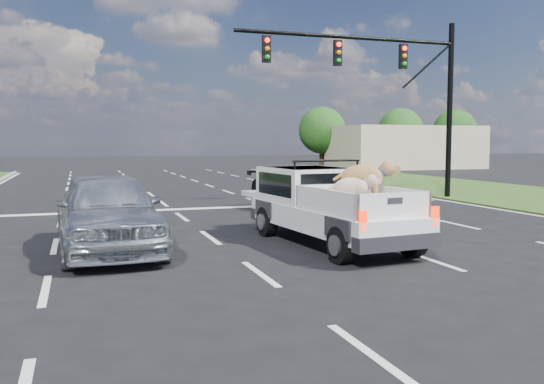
{
  "coord_description": "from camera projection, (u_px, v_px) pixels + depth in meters",
  "views": [
    {
      "loc": [
        -4.71,
        -9.43,
        2.31
      ],
      "look_at": [
        -0.85,
        2.0,
        1.25
      ],
      "focal_mm": 38.0,
      "sensor_mm": 36.0,
      "label": 1
    }
  ],
  "objects": [
    {
      "name": "tree_far_f",
      "position": [
        455.0,
        131.0,
        55.72
      ],
      "size": [
        4.2,
        4.2,
        5.4
      ],
      "color": "#332114",
      "rests_on": "ground"
    },
    {
      "name": "silver_sedan",
      "position": [
        108.0,
        211.0,
        12.06
      ],
      "size": [
        2.22,
        5.07,
        1.7
      ],
      "primitive_type": "imported",
      "rotation": [
        0.0,
        0.0,
        0.04
      ],
      "color": "silver",
      "rests_on": "ground"
    },
    {
      "name": "black_coupe",
      "position": [
        304.0,
        192.0,
        18.61
      ],
      "size": [
        2.99,
        4.95,
        1.34
      ],
      "primitive_type": "imported",
      "rotation": [
        0.0,
        0.0,
        0.25
      ],
      "color": "black",
      "rests_on": "ground"
    },
    {
      "name": "ground",
      "position": [
        350.0,
        267.0,
        10.6
      ],
      "size": [
        160.0,
        160.0,
        0.0
      ],
      "primitive_type": "plane",
      "color": "black",
      "rests_on": "ground"
    },
    {
      "name": "tree_far_d",
      "position": [
        322.0,
        130.0,
        51.27
      ],
      "size": [
        4.2,
        4.2,
        5.4
      ],
      "color": "#332114",
      "rests_on": "ground"
    },
    {
      "name": "building_right",
      "position": [
        405.0,
        147.0,
        49.53
      ],
      "size": [
        12.0,
        7.0,
        3.6
      ],
      "primitive_type": "cube",
      "color": "tan",
      "rests_on": "ground"
    },
    {
      "name": "pickup_truck",
      "position": [
        328.0,
        204.0,
        12.94
      ],
      "size": [
        2.31,
        5.22,
        1.9
      ],
      "rotation": [
        0.0,
        0.0,
        0.1
      ],
      "color": "black",
      "rests_on": "ground"
    },
    {
      "name": "traffic_signal",
      "position": [
        398.0,
        79.0,
        22.38
      ],
      "size": [
        9.11,
        0.31,
        7.0
      ],
      "color": "black",
      "rests_on": "ground"
    },
    {
      "name": "tree_far_e",
      "position": [
        401.0,
        131.0,
        53.81
      ],
      "size": [
        4.2,
        4.2,
        5.4
      ],
      "color": "#332114",
      "rests_on": "ground"
    },
    {
      "name": "road_markings",
      "position": [
        250.0,
        220.0,
        16.79
      ],
      "size": [
        17.75,
        60.0,
        0.01
      ],
      "color": "silver",
      "rests_on": "ground"
    }
  ]
}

